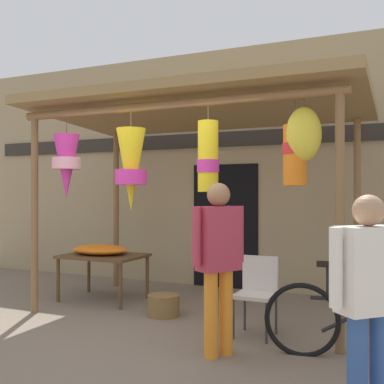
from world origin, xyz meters
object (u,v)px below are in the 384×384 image
folding_chair (257,288)px  customer_foreground (219,254)px  parked_bicycle (360,323)px  vendor_in_orange (369,292)px  wicker_basket_by_table (164,305)px  display_table (103,259)px  flower_heap_on_table (100,250)px

folding_chair → customer_foreground: customer_foreground is taller
parked_bicycle → vendor_in_orange: bearing=-83.0°
customer_foreground → wicker_basket_by_table: bearing=136.7°
wicker_basket_by_table → customer_foreground: customer_foreground is taller
display_table → customer_foreground: bearing=-32.6°
flower_heap_on_table → vendor_in_orange: size_ratio=0.55×
wicker_basket_by_table → parked_bicycle: (2.37, -0.67, 0.22)m
parked_bicycle → customer_foreground: bearing=-161.7°
flower_heap_on_table → parked_bicycle: size_ratio=0.48×
display_table → customer_foreground: (2.34, -1.50, 0.38)m
display_table → wicker_basket_by_table: display_table is taller
wicker_basket_by_table → flower_heap_on_table: bearing=161.5°
display_table → vendor_in_orange: size_ratio=0.75×
display_table → folding_chair: folding_chair is taller
display_table → parked_bicycle: (3.56, -1.09, -0.24)m
flower_heap_on_table → customer_foreground: bearing=-32.0°
folding_chair → wicker_basket_by_table: 1.37m
folding_chair → parked_bicycle: size_ratio=0.48×
folding_chair → customer_foreground: bearing=-100.4°
parked_bicycle → flower_heap_on_table: bearing=163.3°
display_table → parked_bicycle: 3.73m
wicker_basket_by_table → vendor_in_orange: 3.29m
display_table → folding_chair: bearing=-15.8°
parked_bicycle → vendor_in_orange: vendor_in_orange is taller
flower_heap_on_table → vendor_in_orange: 4.45m
parked_bicycle → vendor_in_orange: (0.16, -1.30, 0.54)m
wicker_basket_by_table → folding_chair: bearing=-12.4°
vendor_in_orange → customer_foreground: bearing=147.3°
flower_heap_on_table → parked_bicycle: bearing=-16.7°
display_table → flower_heap_on_table: size_ratio=1.36×
display_table → parked_bicycle: parked_bicycle is taller
flower_heap_on_table → customer_foreground: (2.38, -1.49, 0.24)m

